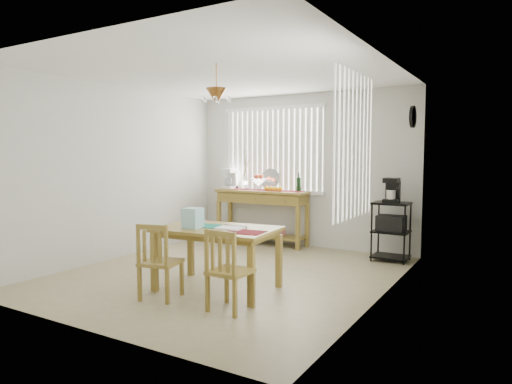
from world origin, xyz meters
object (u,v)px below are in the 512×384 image
Objects in this scene: cart_items at (392,191)px; chair_left at (159,262)px; sideboard at (262,204)px; chair_right at (228,271)px; dining_table at (217,235)px; wire_cart at (391,226)px.

cart_items is 0.43× the size of chair_left.
chair_right is at bearing -65.73° from sideboard.
chair_left is (-0.32, -0.63, -0.23)m from dining_table.
chair_left is 1.00× the size of chair_right.
cart_items reaches higher than dining_table.
dining_table is (-1.38, -2.47, 0.12)m from wire_cart.
wire_cart is 3.54m from chair_left.
dining_table is at bearing 63.04° from chair_left.
cart_items is 0.25× the size of dining_table.
dining_table is 0.75m from chair_left.
chair_left is (-1.70, -3.11, -0.63)m from cart_items.
dining_table is at bearing -119.17° from wire_cart.
cart_items is at bearing -3.23° from sideboard.
chair_left is at bearing -79.99° from sideboard.
sideboard is at bearing 100.01° from chair_left.
chair_right is (1.43, -3.17, -0.30)m from sideboard.
sideboard is 4.69× the size of cart_items.
wire_cart is at bearing 74.49° from chair_right.
wire_cart is at bearing 60.83° from dining_table.
sideboard is 2.01× the size of chair_left.
chair_right is (0.54, -0.57, -0.23)m from dining_table.
sideboard is 1.18× the size of dining_table.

